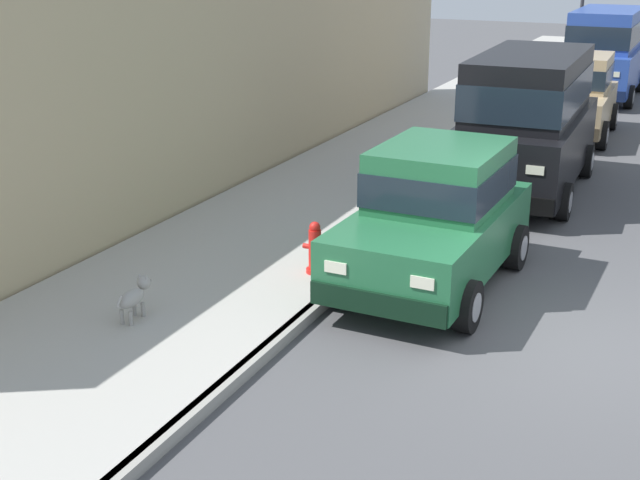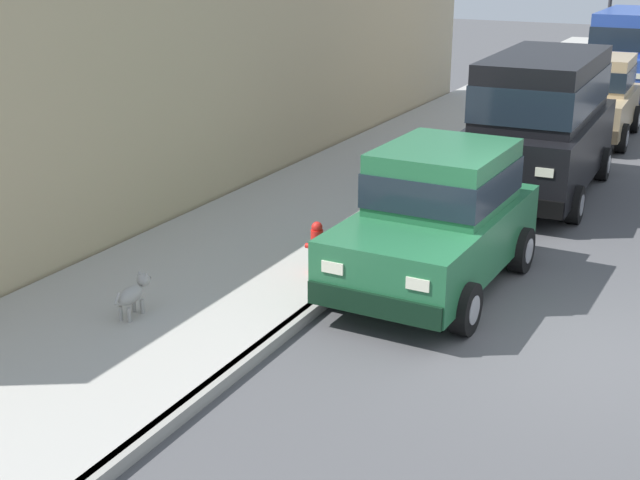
% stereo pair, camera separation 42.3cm
% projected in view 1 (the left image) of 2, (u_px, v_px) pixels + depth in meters
% --- Properties ---
extents(ground_plane, '(80.00, 80.00, 0.00)m').
position_uv_depth(ground_plane, '(586.00, 344.00, 9.93)').
color(ground_plane, '#4C4C4F').
extents(curb, '(0.16, 64.00, 0.14)m').
position_uv_depth(curb, '(333.00, 293.00, 11.17)').
color(curb, gray).
rests_on(curb, ground).
extents(sidewalk, '(3.60, 64.00, 0.14)m').
position_uv_depth(sidewalk, '(214.00, 272.00, 11.88)').
color(sidewalk, '#A8A59E').
rests_on(sidewalk, ground).
extents(car_green_hatchback, '(2.03, 3.84, 1.88)m').
position_uv_depth(car_green_hatchback, '(435.00, 215.00, 11.36)').
color(car_green_hatchback, '#23663D').
rests_on(car_green_hatchback, ground).
extents(car_black_van, '(2.22, 4.95, 2.52)m').
position_uv_depth(car_black_van, '(528.00, 116.00, 15.49)').
color(car_black_van, black).
rests_on(car_black_van, ground).
extents(car_tan_hatchback, '(2.04, 3.85, 1.88)m').
position_uv_depth(car_tan_hatchback, '(573.00, 94.00, 20.13)').
color(car_tan_hatchback, tan).
rests_on(car_tan_hatchback, ground).
extents(car_blue_van, '(2.15, 4.91, 2.52)m').
position_uv_depth(car_blue_van, '(605.00, 49.00, 24.82)').
color(car_blue_van, '#28479E').
rests_on(car_blue_van, ground).
extents(dog_grey, '(0.24, 0.76, 0.49)m').
position_uv_depth(dog_grey, '(134.00, 296.00, 10.18)').
color(dog_grey, '#999691').
rests_on(dog_grey, sidewalk).
extents(fire_hydrant, '(0.34, 0.24, 0.72)m').
position_uv_depth(fire_hydrant, '(315.00, 249.00, 11.56)').
color(fire_hydrant, red).
rests_on(fire_hydrant, sidewalk).
extents(building_facade, '(0.50, 20.00, 3.83)m').
position_uv_depth(building_facade, '(256.00, 77.00, 16.46)').
color(building_facade, tan).
rests_on(building_facade, ground).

